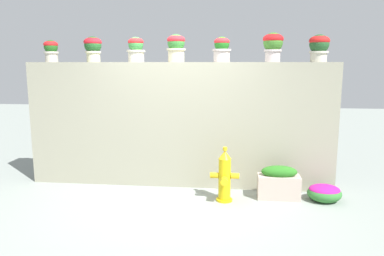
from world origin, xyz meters
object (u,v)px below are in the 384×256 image
potted_plant_3 (176,46)px  planter_box (279,183)px  potted_plant_1 (93,47)px  fire_hydrant (225,177)px  flower_bush_left (324,192)px  potted_plant_2 (136,48)px  potted_plant_6 (319,46)px  potted_plant_0 (51,49)px  potted_plant_4 (222,48)px  potted_plant_5 (273,44)px

potted_plant_3 → planter_box: potted_plant_3 is taller
potted_plant_1 → potted_plant_3: size_ratio=0.95×
potted_plant_1 → fire_hydrant: size_ratio=0.51×
flower_bush_left → potted_plant_2: bearing=169.2°
potted_plant_1 → potted_plant_6: (3.54, -0.06, -0.01)m
potted_plant_6 → fire_hydrant: 2.42m
planter_box → potted_plant_2: bearing=166.9°
potted_plant_6 → flower_bush_left: (0.08, -0.53, -2.11)m
potted_plant_0 → potted_plant_4: (2.77, 0.04, 0.01)m
potted_plant_1 → potted_plant_4: (2.08, -0.01, -0.03)m
fire_hydrant → potted_plant_5: bearing=45.7°
potted_plant_4 → planter_box: potted_plant_4 is taller
planter_box → potted_plant_5: bearing=101.6°
potted_plant_4 → planter_box: size_ratio=0.63×
potted_plant_0 → flower_bush_left: 4.80m
potted_plant_2 → flower_bush_left: (2.89, -0.55, -2.08)m
potted_plant_0 → planter_box: bearing=-7.8°
potted_plant_2 → potted_plant_5: size_ratio=0.89×
potted_plant_1 → potted_plant_4: size_ratio=1.05×
planter_box → potted_plant_1: bearing=169.4°
potted_plant_2 → planter_box: size_ratio=0.64×
potted_plant_0 → potted_plant_2: size_ratio=0.90×
potted_plant_5 → potted_plant_6: 0.68m
potted_plant_3 → potted_plant_4: (0.72, 0.00, -0.04)m
potted_plant_5 → potted_plant_1: bearing=179.2°
potted_plant_4 → potted_plant_3: bearing=-179.7°
potted_plant_5 → potted_plant_2: bearing=179.8°
potted_plant_0 → flower_bush_left: (4.30, -0.54, -2.07)m
flower_bush_left → planter_box: planter_box is taller
fire_hydrant → flower_bush_left: size_ratio=1.64×
potted_plant_0 → fire_hydrant: 3.47m
potted_plant_0 → potted_plant_5: bearing=0.2°
potted_plant_1 → potted_plant_3: (1.36, -0.01, 0.00)m
potted_plant_1 → potted_plant_6: size_ratio=1.00×
potted_plant_1 → potted_plant_2: potted_plant_1 is taller
potted_plant_2 → flower_bush_left: 3.61m
potted_plant_2 → planter_box: 3.03m
potted_plant_1 → flower_bush_left: potted_plant_1 is taller
fire_hydrant → potted_plant_3: bearing=137.7°
potted_plant_0 → potted_plant_6: (4.22, -0.01, 0.03)m
potted_plant_1 → potted_plant_6: 3.54m
potted_plant_3 → potted_plant_4: potted_plant_3 is taller
potted_plant_2 → potted_plant_4: size_ratio=1.01×
planter_box → potted_plant_0: bearing=172.2°
potted_plant_0 → potted_plant_5: 3.55m
potted_plant_0 → potted_plant_3: potted_plant_3 is taller
potted_plant_1 → potted_plant_5: bearing=-0.8°
potted_plant_3 → planter_box: (1.60, -0.54, -2.01)m
potted_plant_6 → flower_bush_left: size_ratio=0.84×
potted_plant_2 → potted_plant_6: (2.82, -0.03, 0.02)m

